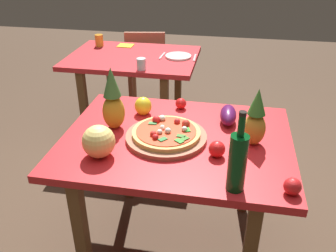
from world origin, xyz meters
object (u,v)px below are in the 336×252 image
at_px(tomato_at_corner, 217,149).
at_px(drinking_glass_juice, 99,40).
at_px(dinner_plate, 178,56).
at_px(napkin_folded, 126,46).
at_px(drinking_glass_water, 141,64).
at_px(fork_utensil, 162,56).
at_px(eggplant, 228,115).
at_px(tomato_beside_pepper, 181,103).
at_px(dining_chair, 146,65).
at_px(background_table, 133,68).
at_px(pizza_board, 166,137).
at_px(pineapple_right, 255,120).
at_px(wine_bottle, 237,161).
at_px(tomato_near_board, 255,111).
at_px(bell_pepper, 143,106).
at_px(display_table, 176,153).
at_px(melon, 99,141).
at_px(pineapple_left, 113,102).
at_px(pizza, 166,132).
at_px(knife_utensil, 195,58).
at_px(tomato_by_bottle, 292,186).

height_order(tomato_at_corner, drinking_glass_juice, drinking_glass_juice).
relative_size(dinner_plate, napkin_folded, 1.57).
relative_size(drinking_glass_water, fork_utensil, 0.50).
xyz_separation_m(eggplant, tomato_beside_pepper, (-0.29, 0.13, -0.01)).
height_order(dining_chair, fork_utensil, dining_chair).
bearing_deg(drinking_glass_water, background_table, 116.21).
xyz_separation_m(dining_chair, pizza_board, (0.58, -1.94, 0.31)).
relative_size(pineapple_right, drinking_glass_juice, 2.85).
distance_m(wine_bottle, drinking_glass_juice, 2.28).
xyz_separation_m(pineapple_right, tomato_near_board, (0.02, 0.30, -0.10)).
xyz_separation_m(pineapple_right, drinking_glass_water, (-0.83, 0.96, -0.09)).
relative_size(bell_pepper, dinner_plate, 0.50).
relative_size(display_table, fork_utensil, 6.62).
height_order(eggplant, dinner_plate, eggplant).
distance_m(pizza_board, napkin_folded, 1.73).
xyz_separation_m(tomato_at_corner, dinner_plate, (-0.42, 1.46, -0.03)).
relative_size(dining_chair, melon, 5.36).
distance_m(pineapple_left, pineapple_right, 0.74).
distance_m(display_table, napkin_folded, 1.73).
xyz_separation_m(display_table, drinking_glass_water, (-0.44, 0.97, 0.14)).
xyz_separation_m(pizza, napkin_folded, (-0.69, 1.59, -0.04)).
xyz_separation_m(pineapple_left, knife_utensil, (0.29, 1.28, -0.15)).
xyz_separation_m(pizza_board, tomato_by_bottle, (0.59, -0.34, 0.02)).
bearing_deg(drinking_glass_juice, fork_utensil, -16.87).
xyz_separation_m(tomato_beside_pepper, napkin_folded, (-0.71, 1.22, -0.03)).
relative_size(dinner_plate, fork_utensil, 1.22).
relative_size(tomato_near_board, drinking_glass_juice, 0.72).
bearing_deg(wine_bottle, drinking_glass_water, 119.04).
bearing_deg(drinking_glass_water, tomato_by_bottle, -53.78).
distance_m(pineapple_right, knife_utensil, 1.40).
xyz_separation_m(background_table, wine_bottle, (0.90, -1.67, 0.25)).
xyz_separation_m(tomato_by_bottle, knife_utensil, (-0.60, 1.69, -0.03)).
distance_m(background_table, knife_utensil, 0.55).
bearing_deg(tomato_beside_pepper, dinner_plate, 99.99).
xyz_separation_m(tomato_by_bottle, fork_utensil, (-0.88, 1.69, -0.03)).
relative_size(drinking_glass_juice, napkin_folded, 0.75).
xyz_separation_m(dining_chair, bell_pepper, (0.40, -1.68, 0.35)).
distance_m(pizza_board, pineapple_right, 0.46).
xyz_separation_m(bell_pepper, eggplant, (0.49, -0.02, -0.00)).
relative_size(tomato_beside_pepper, drinking_glass_juice, 0.62).
height_order(dining_chair, melon, melon).
xyz_separation_m(eggplant, napkin_folded, (-0.99, 1.34, -0.04)).
height_order(display_table, tomato_near_board, tomato_near_board).
bearing_deg(tomato_by_bottle, tomato_at_corner, 145.30).
height_order(pizza, tomato_at_corner, pizza).
xyz_separation_m(bell_pepper, tomato_beside_pepper, (0.21, 0.11, -0.02)).
bearing_deg(drinking_glass_water, eggplant, -47.24).
bearing_deg(wine_bottle, bell_pepper, 131.93).
relative_size(melon, napkin_folded, 1.13).
distance_m(drinking_glass_water, fork_utensil, 0.37).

